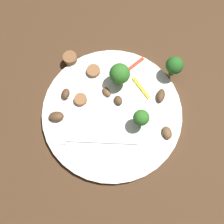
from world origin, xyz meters
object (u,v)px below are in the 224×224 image
at_px(mushroom_1, 66,94).
at_px(sausage_slice_1, 81,100).
at_px(mushroom_3, 56,116).
at_px(mushroom_4, 118,100).
at_px(broccoli_floret_2, 120,74).
at_px(mushroom_0, 161,96).
at_px(broccoli_floret_1, 141,118).
at_px(fork, 86,141).
at_px(plate, 112,113).
at_px(pepper_strip_0, 134,65).
at_px(sausage_slice_2, 93,71).
at_px(broccoli_floret_0, 174,66).
at_px(sausage_slice_0, 70,58).
at_px(pepper_strip_1, 141,88).
at_px(mushroom_2, 107,92).
at_px(mushroom_5, 167,133).

bearing_deg(mushroom_1, sausage_slice_1, 167.04).
distance_m(mushroom_3, mushroom_4, 0.13).
relative_size(broccoli_floret_2, mushroom_0, 1.99).
xyz_separation_m(mushroom_0, mushroom_4, (0.09, 0.02, -0.00)).
bearing_deg(broccoli_floret_1, fork, 27.25).
bearing_deg(plate, pepper_strip_0, -106.17).
bearing_deg(sausage_slice_2, mushroom_3, 62.60).
bearing_deg(mushroom_4, sausage_slice_1, 6.63).
distance_m(sausage_slice_2, mushroom_1, 0.08).
relative_size(broccoli_floret_0, sausage_slice_1, 2.10).
bearing_deg(sausage_slice_1, broccoli_floret_0, -154.02).
height_order(sausage_slice_0, mushroom_1, sausage_slice_0).
bearing_deg(pepper_strip_1, broccoli_floret_1, 93.96).
distance_m(mushroom_0, mushroom_4, 0.09).
bearing_deg(sausage_slice_2, sausage_slice_0, -21.56).
bearing_deg(broccoli_floret_0, sausage_slice_0, -0.41).
bearing_deg(mushroom_3, sausage_slice_1, -133.98).
bearing_deg(broccoli_floret_1, sausage_slice_1, -14.18).
xyz_separation_m(mushroom_2, mushroom_3, (0.09, 0.07, 0.00)).
bearing_deg(broccoli_floret_0, fork, 47.99).
xyz_separation_m(sausage_slice_0, pepper_strip_1, (-0.16, 0.05, -0.01)).
bearing_deg(pepper_strip_1, mushroom_4, 39.33).
relative_size(broccoli_floret_0, pepper_strip_0, 1.02).
bearing_deg(mushroom_5, sausage_slice_0, -31.47).
bearing_deg(mushroom_2, sausage_slice_1, 25.82).
distance_m(plate, mushroom_0, 0.11).
bearing_deg(mushroom_4, fork, 61.04).
distance_m(mushroom_3, pepper_strip_1, 0.19).
distance_m(sausage_slice_0, mushroom_4, 0.14).
height_order(broccoli_floret_2, pepper_strip_1, broccoli_floret_2).
height_order(broccoli_floret_2, sausage_slice_2, broccoli_floret_2).
distance_m(sausage_slice_1, sausage_slice_2, 0.07).
bearing_deg(pepper_strip_0, broccoli_floret_2, 57.63).
xyz_separation_m(mushroom_4, pepper_strip_0, (-0.02, -0.09, -0.00)).
relative_size(fork, mushroom_0, 5.84).
relative_size(sausage_slice_1, pepper_strip_0, 0.49).
distance_m(fork, mushroom_5, 0.16).
relative_size(broccoli_floret_1, pepper_strip_0, 0.99).
bearing_deg(sausage_slice_2, mushroom_0, 165.96).
bearing_deg(fork, sausage_slice_0, -74.99).
relative_size(fork, mushroom_5, 6.51).
relative_size(pepper_strip_0, pepper_strip_1, 0.94).
bearing_deg(mushroom_5, plate, -14.36).
bearing_deg(broccoli_floret_0, broccoli_floret_1, 65.62).
height_order(sausage_slice_1, pepper_strip_1, sausage_slice_1).
xyz_separation_m(mushroom_1, mushroom_5, (-0.22, 0.05, -0.00)).
relative_size(plate, sausage_slice_1, 10.96).
xyz_separation_m(sausage_slice_2, mushroom_1, (0.05, 0.06, 0.00)).
relative_size(mushroom_0, mushroom_1, 1.29).
height_order(sausage_slice_0, mushroom_4, sausage_slice_0).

